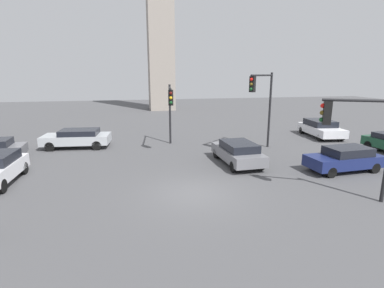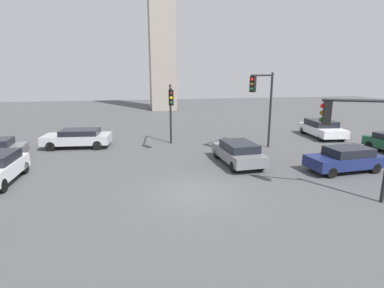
{
  "view_description": "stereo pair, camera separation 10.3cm",
  "coord_description": "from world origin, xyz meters",
  "px_view_note": "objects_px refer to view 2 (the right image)",
  "views": [
    {
      "loc": [
        -2.81,
        -12.55,
        5.38
      ],
      "look_at": [
        0.56,
        3.17,
        1.58
      ],
      "focal_mm": 27.83,
      "sensor_mm": 36.0,
      "label": 1
    },
    {
      "loc": [
        -2.71,
        -12.57,
        5.38
      ],
      "look_at": [
        0.56,
        3.17,
        1.58
      ],
      "focal_mm": 27.83,
      "sensor_mm": 36.0,
      "label": 2
    }
  ],
  "objects_px": {
    "car_4": "(78,138)",
    "car_0": "(322,128)",
    "traffic_light_1": "(357,126)",
    "car_6": "(345,159)",
    "traffic_light_3": "(171,103)",
    "traffic_light_2": "(263,96)",
    "car_1": "(238,152)"
  },
  "relations": [
    {
      "from": "car_1",
      "to": "car_6",
      "type": "relative_size",
      "value": 1.04
    },
    {
      "from": "car_4",
      "to": "car_6",
      "type": "relative_size",
      "value": 1.15
    },
    {
      "from": "traffic_light_1",
      "to": "traffic_light_3",
      "type": "height_order",
      "value": "traffic_light_1"
    },
    {
      "from": "traffic_light_3",
      "to": "car_0",
      "type": "height_order",
      "value": "traffic_light_3"
    },
    {
      "from": "traffic_light_1",
      "to": "car_4",
      "type": "xyz_separation_m",
      "value": [
        -13.15,
        12.33,
        -2.49
      ]
    },
    {
      "from": "traffic_light_2",
      "to": "car_0",
      "type": "height_order",
      "value": "traffic_light_2"
    },
    {
      "from": "car_4",
      "to": "car_0",
      "type": "bearing_deg",
      "value": -174.82
    },
    {
      "from": "traffic_light_1",
      "to": "car_0",
      "type": "distance_m",
      "value": 14.17
    },
    {
      "from": "traffic_light_3",
      "to": "car_1",
      "type": "bearing_deg",
      "value": 44.33
    },
    {
      "from": "traffic_light_1",
      "to": "car_6",
      "type": "xyz_separation_m",
      "value": [
        2.47,
        3.37,
        -2.51
      ]
    },
    {
      "from": "traffic_light_3",
      "to": "traffic_light_2",
      "type": "bearing_deg",
      "value": 79.8
    },
    {
      "from": "car_0",
      "to": "car_6",
      "type": "height_order",
      "value": "car_0"
    },
    {
      "from": "car_4",
      "to": "traffic_light_2",
      "type": "bearing_deg",
      "value": 169.69
    },
    {
      "from": "traffic_light_2",
      "to": "traffic_light_3",
      "type": "distance_m",
      "value": 6.4
    },
    {
      "from": "traffic_light_1",
      "to": "car_4",
      "type": "height_order",
      "value": "traffic_light_1"
    },
    {
      "from": "traffic_light_1",
      "to": "car_4",
      "type": "relative_size",
      "value": 0.94
    },
    {
      "from": "traffic_light_1",
      "to": "car_0",
      "type": "height_order",
      "value": "traffic_light_1"
    },
    {
      "from": "car_1",
      "to": "traffic_light_2",
      "type": "bearing_deg",
      "value": -47.13
    },
    {
      "from": "car_0",
      "to": "car_6",
      "type": "xyz_separation_m",
      "value": [
        -4.54,
        -8.68,
        -0.04
      ]
    },
    {
      "from": "traffic_light_2",
      "to": "car_1",
      "type": "relative_size",
      "value": 1.23
    },
    {
      "from": "traffic_light_1",
      "to": "car_1",
      "type": "xyz_separation_m",
      "value": [
        -2.94,
        5.94,
        -2.5
      ]
    },
    {
      "from": "traffic_light_2",
      "to": "car_1",
      "type": "bearing_deg",
      "value": 3.56
    },
    {
      "from": "traffic_light_3",
      "to": "traffic_light_1",
      "type": "bearing_deg",
      "value": 38.3
    },
    {
      "from": "traffic_light_1",
      "to": "car_0",
      "type": "xyz_separation_m",
      "value": [
        7.01,
        12.05,
        -2.48
      ]
    },
    {
      "from": "traffic_light_1",
      "to": "car_1",
      "type": "bearing_deg",
      "value": -35.93
    },
    {
      "from": "traffic_light_3",
      "to": "car_1",
      "type": "xyz_separation_m",
      "value": [
        3.46,
        -4.5,
        -2.61
      ]
    },
    {
      "from": "car_1",
      "to": "car_0",
      "type": "bearing_deg",
      "value": -60.56
    },
    {
      "from": "car_6",
      "to": "car_4",
      "type": "bearing_deg",
      "value": -33.07
    },
    {
      "from": "traffic_light_3",
      "to": "car_0",
      "type": "relative_size",
      "value": 0.92
    },
    {
      "from": "traffic_light_2",
      "to": "traffic_light_3",
      "type": "relative_size",
      "value": 1.19
    },
    {
      "from": "car_1",
      "to": "car_4",
      "type": "xyz_separation_m",
      "value": [
        -10.21,
        6.39,
        0.01
      ]
    },
    {
      "from": "traffic_light_1",
      "to": "car_0",
      "type": "relative_size",
      "value": 0.94
    }
  ]
}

